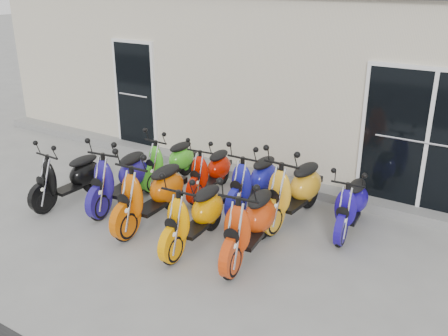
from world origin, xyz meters
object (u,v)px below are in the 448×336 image
Objects in this scene: scooter_back_extra at (352,197)px; scooter_back_green at (169,155)px; scooter_back_blue at (254,173)px; scooter_front_orange_a at (150,184)px; scooter_back_red at (210,164)px; scooter_front_black at (68,170)px; scooter_front_red at (250,214)px; scooter_back_yellow at (294,181)px; scooter_front_orange_b at (194,207)px; scooter_front_blue at (119,170)px.

scooter_back_green is at bearing 174.35° from scooter_back_extra.
scooter_back_blue reaches higher than scooter_back_extra.
scooter_back_green is (-0.75, 1.37, -0.10)m from scooter_front_orange_a.
scooter_back_blue reaches higher than scooter_back_red.
scooter_front_black is at bearing -165.98° from scooter_back_extra.
scooter_front_orange_a is at bearing 171.50° from scooter_front_red.
scooter_front_black reaches higher than scooter_back_extra.
scooter_back_yellow reaches higher than scooter_back_blue.
scooter_back_yellow is at bearing -1.77° from scooter_back_green.
scooter_back_red is at bearing 112.87° from scooter_front_orange_b.
scooter_back_red is at bearing 178.89° from scooter_back_yellow.
scooter_back_blue is at bearing 82.24° from scooter_front_orange_b.
scooter_back_blue is at bearing 29.98° from scooter_front_black.
scooter_front_blue reaches higher than scooter_back_extra.
scooter_front_orange_a is 1.65m from scooter_back_blue.
scooter_back_extra is (3.43, 1.15, -0.08)m from scooter_front_blue.
scooter_back_yellow reaches higher than scooter_front_black.
scooter_front_red is (1.70, -0.02, -0.02)m from scooter_front_orange_a.
scooter_back_yellow is at bearing 23.62° from scooter_front_black.
scooter_front_orange_a is at bearing 6.23° from scooter_front_black.
scooter_front_black is at bearing -152.47° from scooter_back_blue.
scooter_front_black is 1.65m from scooter_front_orange_a.
scooter_back_green is 0.87m from scooter_back_red.
scooter_back_yellow reaches higher than scooter_front_orange_b.
scooter_back_green is at bearing 60.85° from scooter_front_black.
scooter_front_blue reaches higher than scooter_back_blue.
scooter_front_orange_a is 2.13m from scooter_back_yellow.
scooter_front_black is 0.88m from scooter_front_blue.
scooter_back_extra is at bearing 13.21° from scooter_back_yellow.
scooter_back_red is (0.97, 1.15, -0.08)m from scooter_front_blue.
scooter_front_orange_b is at bearing -13.67° from scooter_front_orange_a.
scooter_back_red is (0.12, 1.38, -0.10)m from scooter_front_orange_a.
scooter_back_red is (0.87, 0.01, -0.01)m from scooter_back_green.
scooter_front_orange_a reaches higher than scooter_front_blue.
scooter_front_blue is 2.77m from scooter_back_yellow.
scooter_back_extra is (1.67, 1.56, -0.05)m from scooter_front_orange_b.
scooter_back_blue reaches higher than scooter_back_green.
scooter_back_blue is 1.10× the size of scooter_back_extra.
scooter_back_blue is (0.89, -0.07, 0.06)m from scooter_back_red.
scooter_back_red is 0.84× the size of scooter_back_yellow.
scooter_front_blue is 1.51m from scooter_back_red.
scooter_back_blue reaches higher than scooter_front_orange_b.
scooter_front_black is 0.91× the size of scooter_front_red.
scooter_front_orange_b is (0.92, -0.18, -0.06)m from scooter_front_orange_a.
scooter_back_red and scooter_back_extra have the same top height.
scooter_front_orange_a is at bearing -100.81° from scooter_back_red.
scooter_back_blue is 0.73m from scooter_back_yellow.
scooter_front_orange_a is (1.64, 0.14, 0.08)m from scooter_front_black.
scooter_back_yellow reaches higher than scooter_front_blue.
scooter_front_blue is 0.88m from scooter_front_orange_a.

